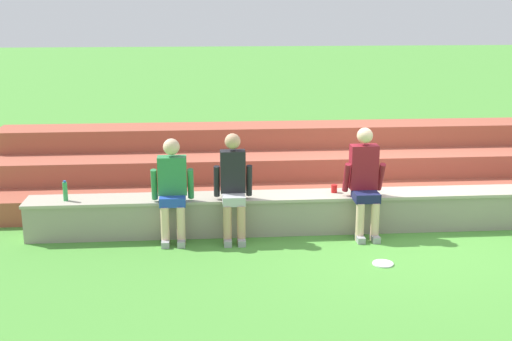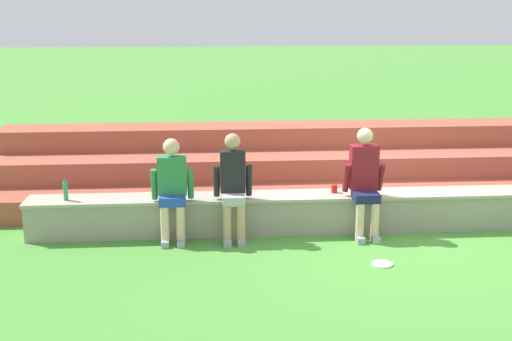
% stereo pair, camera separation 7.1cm
% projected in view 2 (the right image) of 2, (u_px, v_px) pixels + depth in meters
% --- Properties ---
extents(ground_plane, '(80.00, 80.00, 0.00)m').
position_uv_depth(ground_plane, '(394.00, 234.00, 9.05)').
color(ground_plane, '#4C9338').
extents(stone_seating_wall, '(9.87, 0.53, 0.52)m').
position_uv_depth(stone_seating_wall, '(390.00, 209.00, 9.22)').
color(stone_seating_wall, gray).
rests_on(stone_seating_wall, ground).
extents(brick_bleachers, '(11.79, 2.29, 1.05)m').
position_uv_depth(brick_bleachers, '(360.00, 168.00, 10.97)').
color(brick_bleachers, '#A54E3A').
rests_on(brick_bleachers, ground).
extents(person_far_left, '(0.55, 0.48, 1.36)m').
position_uv_depth(person_far_left, '(172.00, 187.00, 8.63)').
color(person_far_left, beige).
rests_on(person_far_left, ground).
extents(person_left_of_center, '(0.51, 0.55, 1.40)m').
position_uv_depth(person_left_of_center, '(233.00, 184.00, 8.70)').
color(person_left_of_center, tan).
rests_on(person_left_of_center, ground).
extents(person_center, '(0.54, 0.57, 1.45)m').
position_uv_depth(person_center, '(365.00, 179.00, 8.82)').
color(person_center, beige).
rests_on(person_center, ground).
extents(water_bottle_near_right, '(0.06, 0.06, 0.27)m').
position_uv_depth(water_bottle_near_right, '(66.00, 191.00, 8.76)').
color(water_bottle_near_right, green).
rests_on(water_bottle_near_right, stone_seating_wall).
extents(plastic_cup_middle, '(0.08, 0.08, 0.11)m').
position_uv_depth(plastic_cup_middle, '(334.00, 189.00, 9.13)').
color(plastic_cup_middle, red).
rests_on(plastic_cup_middle, stone_seating_wall).
extents(frisbee, '(0.25, 0.25, 0.02)m').
position_uv_depth(frisbee, '(382.00, 264.00, 7.98)').
color(frisbee, white).
rests_on(frisbee, ground).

